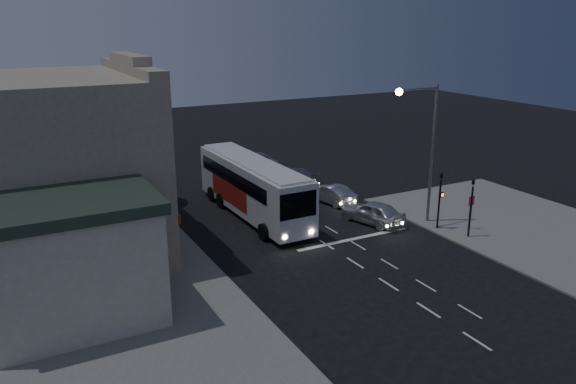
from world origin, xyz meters
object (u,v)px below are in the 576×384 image
traffic_signal_main (440,194)px  car_sedan_b (297,176)px  car_sedan_c (256,160)px  street_tree (132,144)px  tour_bus (253,186)px  car_sedan_a (331,194)px  regulatory_sign (471,207)px  streetlight (426,139)px  car_suv (373,212)px  traffic_signal_side (472,201)px

traffic_signal_main → car_sedan_b: bearing=102.6°
car_sedan_c → street_tree: (-12.04, -5.37, 3.73)m
tour_bus → street_tree: bearing=136.1°
car_sedan_a → regulatory_sign: bearing=108.6°
car_sedan_a → streetlight: (2.76, -6.58, 5.05)m
car_sedan_a → traffic_signal_main: bearing=101.7°
car_sedan_c → car_sedan_b: bearing=97.2°
traffic_signal_main → regulatory_sign: size_ratio=1.86×
car_sedan_a → car_suv: bearing=82.0°
car_sedan_a → streetlight: size_ratio=0.46×
traffic_signal_side → car_suv: bearing=126.0°
car_sedan_b → car_suv: bearing=92.3°
traffic_signal_side → traffic_signal_main: bearing=109.5°
street_tree → car_sedan_a: bearing=-26.0°
car_sedan_a → streetlight: 8.74m
traffic_signal_side → street_tree: (-16.51, 16.22, 2.08)m
street_tree → car_sedan_b: bearing=-4.1°
car_suv → streetlight: streetlight is taller
car_sedan_c → traffic_signal_main: traffic_signal_main is taller
tour_bus → car_suv: tour_bus is taller
tour_bus → car_sedan_b: size_ratio=2.65×
car_sedan_c → street_tree: bearing=24.3°
traffic_signal_main → streetlight: size_ratio=0.46×
car_suv → traffic_signal_side: size_ratio=1.09×
regulatory_sign → streetlight: streetlight is taller
car_sedan_c → streetlight: streetlight is taller
car_sedan_a → traffic_signal_side: traffic_signal_side is taller
car_suv → car_sedan_b: size_ratio=0.93×
tour_bus → traffic_signal_main: bearing=-42.0°
traffic_signal_side → regulatory_sign: (1.00, 0.96, -0.82)m
car_suv → car_sedan_c: 16.61m
car_sedan_b → car_sedan_c: car_sedan_c is taller
street_tree → streetlight: bearing=-39.5°
streetlight → traffic_signal_side: bearing=-74.3°
traffic_signal_side → streetlight: 4.84m
car_sedan_b → traffic_signal_main: (2.99, -13.33, 1.72)m
streetlight → car_sedan_b: bearing=102.9°
streetlight → car_suv: bearing=149.1°
car_suv → car_sedan_a: (-0.09, 4.98, -0.08)m
car_sedan_c → streetlight: bearing=101.2°
tour_bus → regulatory_sign: bearing=-40.6°
streetlight → car_sedan_c: bearing=100.9°
car_suv → car_sedan_c: size_ratio=0.81×
car_suv → traffic_signal_main: bearing=117.3°
car_sedan_b → regulatory_sign: size_ratio=2.20×
streetlight → street_tree: 20.19m
car_suv → regulatory_sign: 6.20m
traffic_signal_main → car_sedan_a: bearing=110.7°
traffic_signal_side → streetlight: size_ratio=0.46×
car_sedan_c → regulatory_sign: 21.36m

